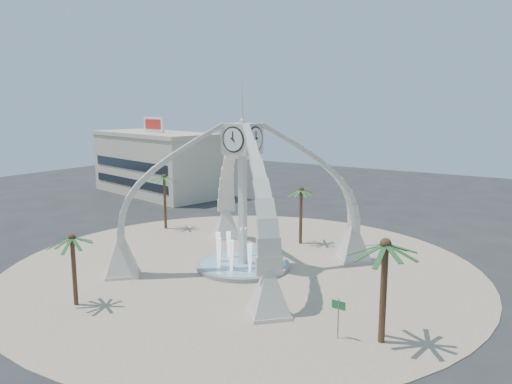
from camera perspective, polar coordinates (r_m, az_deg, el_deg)
The scene contains 10 objects.
ground at distance 43.25m, azimuth -1.50°, elevation -8.65°, with size 140.00×140.00×0.00m, color #282828.
plaza at distance 43.24m, azimuth -1.50°, elevation -8.61°, with size 40.00×40.00×0.06m, color tan.
clock_tower at distance 41.63m, azimuth -1.55°, elevation -0.16°, with size 17.94×17.94×16.30m.
fountain at distance 43.16m, azimuth -1.51°, elevation -8.29°, with size 8.00×8.00×3.62m.
building_nw at distance 79.06m, azimuth -11.43°, elevation 3.28°, with size 23.75×13.73×11.90m.
palm_east at distance 29.40m, azimuth 14.59°, elevation -5.93°, with size 5.00×5.00×6.82m.
palm_west at distance 56.05m, azimuth -10.45°, elevation 1.62°, with size 3.89×3.89×6.56m.
palm_north at distance 49.31m, azimuth 5.19°, elevation 0.18°, with size 3.62×3.62×6.20m.
palm_south at distance 36.32m, azimuth -20.29°, elevation -4.99°, with size 3.88×3.88×5.52m.
street_sign at distance 30.70m, azimuth 9.41°, elevation -13.16°, with size 0.94×0.08×2.56m.
Camera 1 is at (23.56, -33.52, 13.85)m, focal length 35.00 mm.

